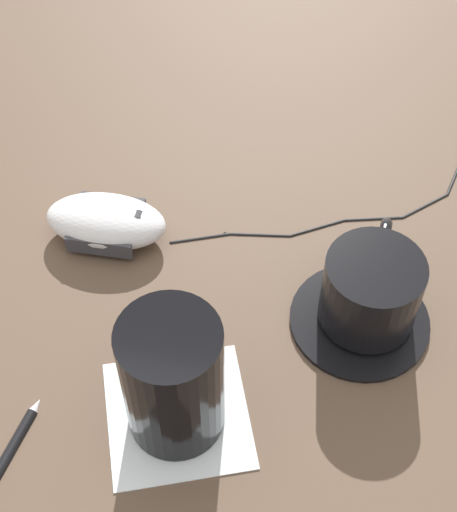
{
  "coord_description": "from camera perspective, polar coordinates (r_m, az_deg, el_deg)",
  "views": [
    {
      "loc": [
        -0.32,
        -0.09,
        0.57
      ],
      "look_at": [
        0.1,
        -0.01,
        0.03
      ],
      "focal_mm": 55.0,
      "sensor_mm": 36.0,
      "label": 1
    }
  ],
  "objects": [
    {
      "name": "coffee_cup",
      "position": [
        0.66,
        10.36,
        -2.33
      ],
      "size": [
        0.11,
        0.08,
        0.07
      ],
      "color": "black",
      "rests_on": "saucer"
    },
    {
      "name": "drinking_glass",
      "position": [
        0.58,
        -3.91,
        -8.95
      ],
      "size": [
        0.08,
        0.08,
        0.12
      ],
      "primitive_type": "cylinder",
      "color": "black",
      "rests_on": "napkin_under_glass"
    },
    {
      "name": "napkin_under_glass",
      "position": [
        0.64,
        -3.59,
        -11.45
      ],
      "size": [
        0.14,
        0.14,
        0.0
      ],
      "primitive_type": "cube",
      "rotation": [
        0.0,
        0.0,
        0.37
      ],
      "color": "white",
      "rests_on": "ground"
    },
    {
      "name": "saucer",
      "position": [
        0.69,
        9.52,
        -4.54
      ],
      "size": [
        0.12,
        0.12,
        0.01
      ],
      "primitive_type": "cylinder",
      "color": "black",
      "rests_on": "ground"
    },
    {
      "name": "computer_mouse",
      "position": [
        0.73,
        -8.89,
        2.52
      ],
      "size": [
        0.06,
        0.11,
        0.04
      ],
      "color": "silver",
      "rests_on": "ground"
    },
    {
      "name": "mouse_cable",
      "position": [
        0.76,
        8.15,
        2.93
      ],
      "size": [
        0.17,
        0.27,
        0.0
      ],
      "color": "black",
      "rests_on": "ground"
    },
    {
      "name": "ground_plane",
      "position": [
        0.66,
        -2.75,
        -7.89
      ],
      "size": [
        3.0,
        3.0,
        0.0
      ],
      "primitive_type": "plane",
      "color": "brown"
    }
  ]
}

